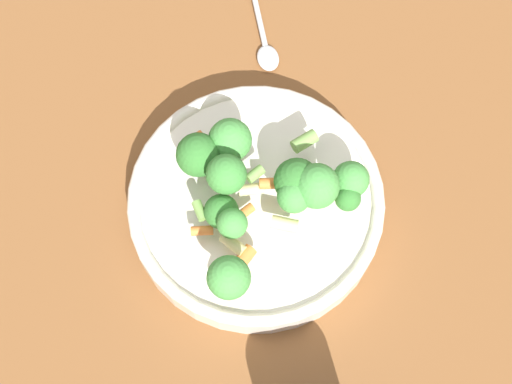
{
  "coord_description": "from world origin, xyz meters",
  "views": [
    {
      "loc": [
        0.12,
        -0.24,
        0.73
      ],
      "look_at": [
        0.0,
        0.0,
        0.05
      ],
      "focal_mm": 50.0,
      "sensor_mm": 36.0,
      "label": 1
    }
  ],
  "objects": [
    {
      "name": "ground_plane",
      "position": [
        0.0,
        0.0,
        0.0
      ],
      "size": [
        3.0,
        3.0,
        0.0
      ],
      "primitive_type": "plane",
      "color": "brown"
    },
    {
      "name": "bowl",
      "position": [
        0.0,
        0.0,
        0.02
      ],
      "size": [
        0.27,
        0.27,
        0.04
      ],
      "color": "silver",
      "rests_on": "ground_plane"
    },
    {
      "name": "pasta_salad",
      "position": [
        0.01,
        -0.0,
        0.08
      ],
      "size": [
        0.19,
        0.21,
        0.08
      ],
      "color": "#8CB766",
      "rests_on": "bowl"
    },
    {
      "name": "spoon",
      "position": [
        -0.1,
        0.21,
        0.01
      ],
      "size": [
        0.13,
        0.16,
        0.01
      ],
      "rotation": [
        0.0,
        0.0,
        11.65
      ],
      "color": "silver",
      "rests_on": "ground_plane"
    }
  ]
}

